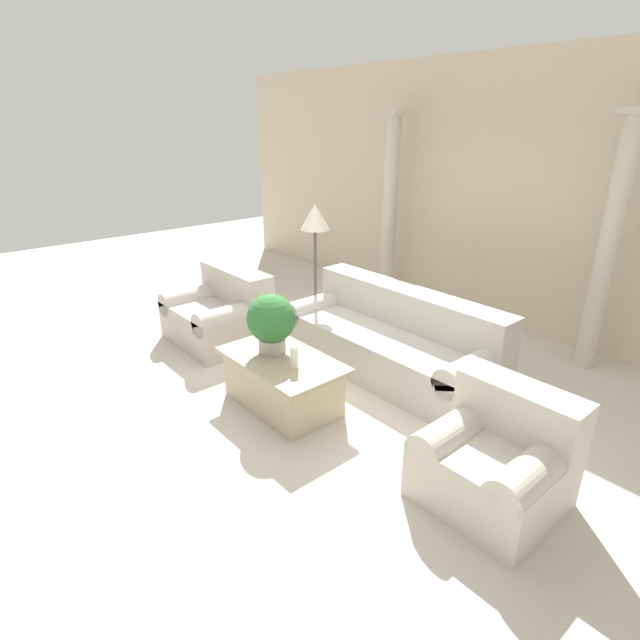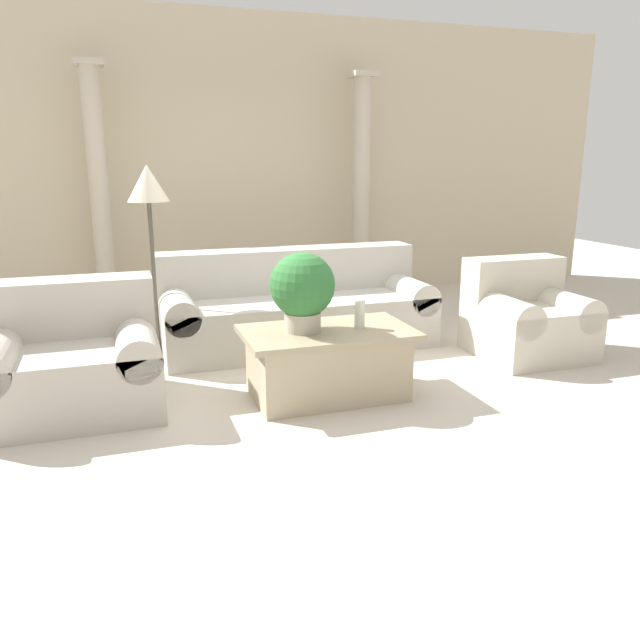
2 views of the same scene
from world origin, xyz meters
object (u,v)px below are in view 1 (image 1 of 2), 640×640
coffee_table (282,381)px  potted_plant (271,321)px  armchair (496,457)px  sofa_long (391,340)px  loveseat (220,312)px  floor_lamp (315,227)px

coffee_table → potted_plant: bearing=172.8°
coffee_table → armchair: bearing=11.3°
sofa_long → potted_plant: potted_plant is taller
sofa_long → loveseat: same height
potted_plant → loveseat: bearing=168.3°
sofa_long → armchair: 1.99m
sofa_long → coffee_table: bearing=-96.5°
coffee_table → armchair: armchair is taller
potted_plant → floor_lamp: 1.63m
armchair → coffee_table: bearing=-168.7°
potted_plant → coffee_table: bearing=-7.2°
loveseat → potted_plant: size_ratio=2.08×
loveseat → potted_plant: 1.60m
sofa_long → armchair: size_ratio=2.74×
coffee_table → floor_lamp: bearing=129.6°
floor_lamp → armchair: 3.26m
sofa_long → loveseat: 2.07m
loveseat → armchair: loveseat is taller
loveseat → floor_lamp: (0.62, 0.94, 0.98)m
floor_lamp → potted_plant: bearing=-54.8°
sofa_long → loveseat: (-1.83, -0.96, 0.01)m
coffee_table → armchair: 1.96m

